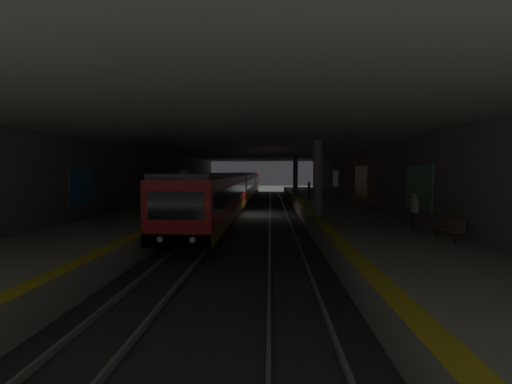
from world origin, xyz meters
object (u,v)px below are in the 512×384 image
bench_left_mid (376,204)px  person_standing_far (192,192)px  metro_train (240,186)px  bench_right_mid (196,188)px  pillar_near (318,179)px  bench_left_near (449,227)px  bench_right_near (178,192)px  person_waiting_near (414,210)px  person_walking_mid (213,186)px  trash_bin (141,203)px  bench_left_far (340,193)px  pillar_far (295,175)px  person_boarding (309,189)px

bench_left_mid → person_standing_far: bearing=62.0°
metro_train → bench_right_mid: size_ratio=31.93×
pillar_near → person_standing_far: (9.61, 10.05, -1.43)m
bench_left_near → bench_right_mid: 34.64m
bench_right_mid → bench_right_near: bearing=180.0°
person_waiting_near → person_walking_mid: 29.94m
person_walking_mid → trash_bin: person_walking_mid is taller
person_standing_far → person_waiting_near: bearing=-136.0°
bench_left_mid → bench_right_near: same height
person_standing_far → bench_left_far: bearing=-75.8°
bench_right_mid → person_walking_mid: person_walking_mid is taller
metro_train → person_walking_mid: (1.88, 3.70, -0.11)m
pillar_far → person_boarding: size_ratio=2.61×
person_standing_far → trash_bin: 6.86m
pillar_far → trash_bin: bearing=139.7°
metro_train → bench_right_near: size_ratio=31.93×
bench_right_mid → bench_left_near: bearing=-150.5°
bench_left_far → person_walking_mid: person_walking_mid is taller
metro_train → person_boarding: size_ratio=31.09×
bench_right_near → trash_bin: 11.88m
bench_right_near → person_boarding: 14.08m
bench_left_near → person_standing_far: bearing=41.3°
pillar_far → metro_train: pillar_far is taller
bench_left_far → person_boarding: bearing=102.0°
bench_left_far → person_waiting_near: bearing=178.5°
metro_train → bench_left_mid: 20.91m
metro_train → trash_bin: 17.80m
metro_train → bench_left_mid: bearing=-149.1°
pillar_near → bench_left_mid: (2.05, -4.18, -1.75)m
bench_left_far → person_waiting_near: person_waiting_near is taller
bench_left_mid → bench_left_far: (11.17, 0.00, 0.00)m
bench_left_near → trash_bin: size_ratio=2.00×
metro_train → person_boarding: 10.59m
bench_left_far → bench_left_mid: bearing=180.0°
bench_left_far → bench_right_mid: (10.30, 17.07, 0.00)m
person_boarding → bench_left_near: bearing=-170.5°
bench_left_mid → person_standing_far: 16.12m
metro_train → trash_bin: size_ratio=63.86×
bench_left_near → person_walking_mid: person_walking_mid is taller
bench_left_far → trash_bin: 19.22m
bench_left_mid → bench_right_near: size_ratio=1.00×
person_walking_mid → person_boarding: 14.60m
metro_train → person_boarding: bearing=-134.7°
bench_left_far → trash_bin: bearing=121.8°
pillar_near → bench_right_near: 19.81m
pillar_near → metro_train: (19.99, 6.55, -1.30)m
person_waiting_near → person_standing_far: (14.24, 13.75, -0.08)m
pillar_far → bench_right_mid: pillar_far is taller
pillar_near → person_standing_far: size_ratio=2.89×
bench_left_mid → person_walking_mid: (19.81, 14.44, 0.34)m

